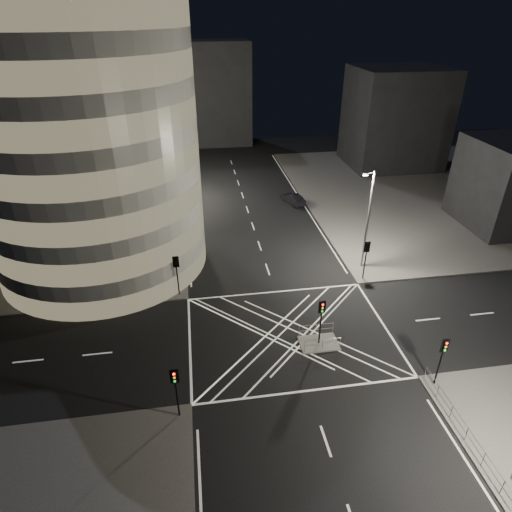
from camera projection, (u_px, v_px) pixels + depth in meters
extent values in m
plane|color=black|center=(289.00, 334.00, 34.58)|extent=(120.00, 120.00, 0.00)
cube|color=#4F4C4A|center=(17.00, 217.00, 53.75)|extent=(42.00, 42.00, 0.15)
cube|color=#4F4C4A|center=(445.00, 191.00, 61.47)|extent=(42.00, 42.00, 0.15)
cube|color=slate|center=(319.00, 343.00, 33.53)|extent=(3.00, 2.00, 0.15)
cylinder|color=#9A9892|center=(85.00, 140.00, 38.05)|extent=(20.00, 20.00, 25.00)
cube|color=#9A9892|center=(5.00, 119.00, 45.26)|extent=(20.00, 18.00, 25.00)
cube|color=#9A9892|center=(80.00, 101.00, 61.93)|extent=(24.00, 16.00, 22.00)
cube|color=black|center=(395.00, 118.00, 68.36)|extent=(14.00, 12.00, 15.00)
cube|color=black|center=(201.00, 94.00, 79.07)|extent=(18.00, 8.00, 18.00)
cylinder|color=black|center=(160.00, 269.00, 40.01)|extent=(0.32, 0.32, 3.11)
ellipsoid|color=black|center=(156.00, 242.00, 38.58)|extent=(4.72, 4.72, 5.43)
cylinder|color=black|center=(161.00, 236.00, 44.94)|extent=(0.32, 0.32, 3.92)
ellipsoid|color=black|center=(158.00, 206.00, 43.25)|extent=(5.10, 5.10, 5.87)
cylinder|color=black|center=(163.00, 213.00, 50.12)|extent=(0.32, 0.32, 3.69)
ellipsoid|color=black|center=(160.00, 188.00, 48.53)|extent=(4.81, 4.81, 5.53)
cylinder|color=black|center=(165.00, 194.00, 55.22)|extent=(0.32, 0.32, 3.80)
ellipsoid|color=black|center=(162.00, 170.00, 53.61)|extent=(4.72, 4.72, 5.43)
cylinder|color=black|center=(166.00, 182.00, 60.63)|extent=(0.32, 0.32, 2.66)
ellipsoid|color=black|center=(164.00, 165.00, 59.37)|extent=(4.26, 4.26, 4.89)
cylinder|color=black|center=(178.00, 280.00, 38.39)|extent=(0.12, 0.12, 3.00)
cube|color=black|center=(176.00, 262.00, 37.41)|extent=(0.28, 0.22, 0.90)
cube|color=black|center=(176.00, 262.00, 37.41)|extent=(0.55, 0.04, 1.10)
cylinder|color=black|center=(177.00, 399.00, 26.77)|extent=(0.12, 0.12, 3.00)
cube|color=black|center=(174.00, 376.00, 25.79)|extent=(0.28, 0.22, 0.90)
cube|color=black|center=(174.00, 376.00, 25.79)|extent=(0.55, 0.04, 1.10)
cylinder|color=black|center=(365.00, 265.00, 40.73)|extent=(0.12, 0.12, 3.00)
cube|color=black|center=(367.00, 247.00, 39.75)|extent=(0.28, 0.22, 0.90)
cube|color=black|center=(367.00, 247.00, 39.75)|extent=(0.55, 0.04, 1.10)
cylinder|color=black|center=(439.00, 367.00, 29.11)|extent=(0.12, 0.12, 3.00)
cube|color=black|center=(445.00, 346.00, 28.13)|extent=(0.28, 0.22, 0.90)
cube|color=black|center=(445.00, 346.00, 28.13)|extent=(0.55, 0.04, 1.10)
cylinder|color=black|center=(320.00, 327.00, 32.73)|extent=(0.12, 0.12, 3.00)
cube|color=black|center=(322.00, 307.00, 31.75)|extent=(0.28, 0.22, 0.90)
cube|color=black|center=(322.00, 307.00, 31.75)|extent=(0.55, 0.04, 1.10)
cylinder|color=slate|center=(167.00, 221.00, 40.98)|extent=(0.20, 0.20, 10.00)
cylinder|color=slate|center=(167.00, 172.00, 38.60)|extent=(0.90, 0.10, 0.10)
cube|color=slate|center=(172.00, 173.00, 38.71)|extent=(0.50, 0.25, 0.18)
cube|color=white|center=(172.00, 174.00, 38.77)|extent=(0.42, 0.20, 0.05)
cylinder|color=slate|center=(171.00, 163.00, 56.35)|extent=(0.20, 0.20, 10.00)
cylinder|color=slate|center=(170.00, 125.00, 53.98)|extent=(0.90, 0.10, 0.10)
cube|color=slate|center=(174.00, 126.00, 54.09)|extent=(0.50, 0.25, 0.18)
cube|color=white|center=(174.00, 127.00, 54.14)|extent=(0.42, 0.20, 0.05)
cylinder|color=slate|center=(368.00, 221.00, 40.94)|extent=(0.20, 0.20, 10.00)
cylinder|color=slate|center=(370.00, 173.00, 38.45)|extent=(0.90, 0.10, 0.10)
cube|color=slate|center=(365.00, 174.00, 38.44)|extent=(0.50, 0.25, 0.18)
cube|color=white|center=(365.00, 175.00, 38.49)|extent=(0.42, 0.20, 0.05)
cube|color=slate|center=(475.00, 446.00, 24.95)|extent=(0.06, 11.70, 1.10)
cube|color=slate|center=(323.00, 345.00, 32.44)|extent=(2.80, 0.06, 1.10)
cube|color=slate|center=(316.00, 330.00, 33.98)|extent=(2.80, 0.06, 1.10)
imported|color=black|center=(293.00, 199.00, 57.30)|extent=(2.84, 4.35, 1.35)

